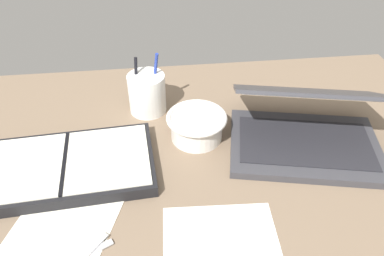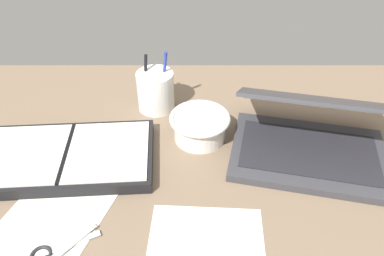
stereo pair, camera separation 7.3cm
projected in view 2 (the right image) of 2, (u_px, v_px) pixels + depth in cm
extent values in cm
cube|color=#75604C|center=(177.00, 185.00, 79.23)|extent=(140.00, 100.00, 2.00)
cube|color=#38383D|center=(307.00, 154.00, 84.05)|extent=(37.93, 29.46, 1.80)
cube|color=#232328|center=(308.00, 151.00, 83.41)|extent=(32.60, 22.37, 0.24)
cube|color=#38383D|center=(316.00, 100.00, 81.76)|extent=(37.40, 27.05, 11.73)
cube|color=silver|center=(316.00, 102.00, 81.58)|extent=(34.28, 24.30, 10.21)
cylinder|color=silver|center=(199.00, 128.00, 88.23)|extent=(12.10, 12.10, 5.84)
torus|color=silver|center=(199.00, 118.00, 86.41)|extent=(14.24, 14.24, 1.14)
cylinder|color=white|center=(155.00, 91.00, 96.69)|extent=(9.49, 9.49, 10.32)
cylinder|color=black|center=(145.00, 81.00, 95.58)|extent=(1.69, 4.09, 13.38)
cylinder|color=#233899|center=(163.00, 76.00, 95.55)|extent=(2.69, 3.82, 15.30)
cube|color=black|center=(67.00, 157.00, 82.61)|extent=(38.78, 23.78, 2.69)
cube|color=silver|center=(23.00, 154.00, 81.20)|extent=(18.64, 20.46, 0.30)
cube|color=silver|center=(108.00, 150.00, 82.16)|extent=(18.64, 20.46, 0.30)
cube|color=black|center=(66.00, 152.00, 81.59)|extent=(2.07, 19.36, 0.30)
cube|color=#B7B7BC|center=(74.00, 242.00, 66.56)|extent=(6.77, 7.81, 0.30)
cube|color=#B7B7BC|center=(75.00, 242.00, 66.75)|extent=(8.73, 5.13, 0.30)
torus|color=#232328|center=(41.00, 255.00, 64.71)|extent=(3.90, 3.90, 0.70)
cube|color=silver|center=(47.00, 225.00, 69.96)|extent=(25.34, 30.13, 0.16)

